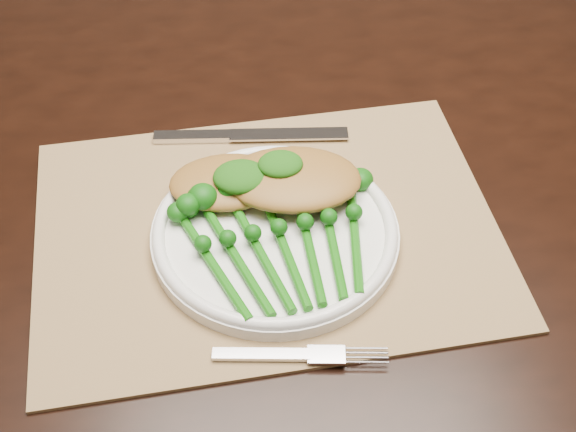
{
  "coord_description": "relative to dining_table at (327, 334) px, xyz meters",
  "views": [
    {
      "loc": [
        0.02,
        -0.6,
        1.36
      ],
      "look_at": [
        0.05,
        -0.04,
        0.78
      ],
      "focal_mm": 50.0,
      "sensor_mm": 36.0,
      "label": 1
    }
  ],
  "objects": [
    {
      "name": "broccolini_bundle",
      "position": [
        -0.07,
        -0.18,
        0.4
      ],
      "size": [
        0.21,
        0.22,
        0.04
      ],
      "rotation": [
        0.0,
        0.0,
        0.22
      ],
      "color": "#145F0C",
      "rests_on": "dinner_plate"
    },
    {
      "name": "placemat",
      "position": [
        -0.09,
        -0.13,
        0.37
      ],
      "size": [
        0.51,
        0.4,
        0.0
      ],
      "primitive_type": "cube",
      "rotation": [
        0.0,
        0.0,
        0.12
      ],
      "color": "#94754B",
      "rests_on": "dining_table"
    },
    {
      "name": "dinner_plate",
      "position": [
        -0.08,
        -0.14,
        0.39
      ],
      "size": [
        0.25,
        0.25,
        0.02
      ],
      "color": "white",
      "rests_on": "placemat"
    },
    {
      "name": "fork",
      "position": [
        -0.05,
        -0.29,
        0.38
      ],
      "size": [
        0.16,
        0.03,
        0.0
      ],
      "rotation": [
        0.0,
        0.0,
        -0.06
      ],
      "color": "silver",
      "rests_on": "placemat"
    },
    {
      "name": "chicken_fillet_right",
      "position": [
        -0.06,
        -0.09,
        0.41
      ],
      "size": [
        0.15,
        0.11,
        0.03
      ],
      "primitive_type": "ellipsoid",
      "rotation": [
        0.0,
        0.0,
        -0.06
      ],
      "color": "olive",
      "rests_on": "dinner_plate"
    },
    {
      "name": "chicken_fillet_left",
      "position": [
        -0.13,
        -0.08,
        0.4
      ],
      "size": [
        0.13,
        0.09,
        0.02
      ],
      "primitive_type": "ellipsoid",
      "rotation": [
        0.0,
        0.0,
        0.06
      ],
      "color": "olive",
      "rests_on": "dinner_plate"
    },
    {
      "name": "pesto_dollop_left",
      "position": [
        -0.11,
        -0.09,
        0.42
      ],
      "size": [
        0.06,
        0.05,
        0.02
      ],
      "primitive_type": "ellipsoid",
      "color": "#104209",
      "rests_on": "chicken_fillet_left"
    },
    {
      "name": "dining_table",
      "position": [
        0.0,
        0.0,
        0.0
      ],
      "size": [
        1.66,
        1.01,
        0.75
      ],
      "rotation": [
        0.0,
        0.0,
        0.07
      ],
      "color": "black",
      "rests_on": "ground"
    },
    {
      "name": "knife",
      "position": [
        -0.12,
        0.02,
        0.38
      ],
      "size": [
        0.22,
        0.02,
        0.01
      ],
      "rotation": [
        0.0,
        0.0,
        -0.03
      ],
      "color": "silver",
      "rests_on": "placemat"
    },
    {
      "name": "pesto_dollop_right",
      "position": [
        -0.07,
        -0.08,
        0.43
      ],
      "size": [
        0.05,
        0.04,
        0.02
      ],
      "primitive_type": "ellipsoid",
      "color": "#104209",
      "rests_on": "chicken_fillet_right"
    }
  ]
}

